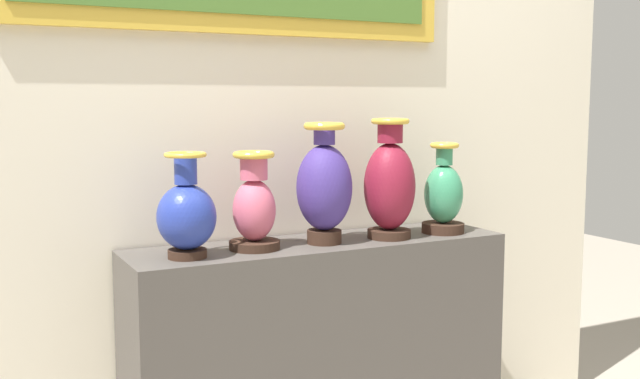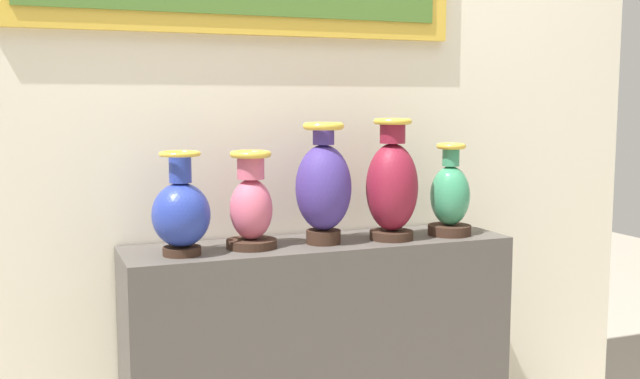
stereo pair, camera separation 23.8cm
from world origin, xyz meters
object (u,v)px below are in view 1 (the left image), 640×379
at_px(vase_indigo, 323,186).
at_px(vase_jade, 444,196).
at_px(vase_burgundy, 390,185).
at_px(vase_rose, 254,206).
at_px(vase_cobalt, 187,214).

distance_m(vase_indigo, vase_jade, 0.46).
xyz_separation_m(vase_indigo, vase_burgundy, (0.24, -0.01, -0.01)).
bearing_deg(vase_rose, vase_jade, -2.35).
relative_size(vase_cobalt, vase_burgundy, 0.77).
xyz_separation_m(vase_cobalt, vase_rose, (0.22, 0.03, 0.00)).
bearing_deg(vase_jade, vase_burgundy, -179.78).
bearing_deg(vase_jade, vase_cobalt, -179.90).
xyz_separation_m(vase_rose, vase_indigo, (0.23, -0.01, 0.05)).
relative_size(vase_rose, vase_indigo, 0.78).
bearing_deg(vase_rose, vase_burgundy, -3.55).
relative_size(vase_rose, vase_jade, 0.97).
bearing_deg(vase_burgundy, vase_rose, 176.45).
xyz_separation_m(vase_rose, vase_burgundy, (0.47, -0.03, 0.05)).
bearing_deg(vase_cobalt, vase_burgundy, 0.06).
distance_m(vase_cobalt, vase_burgundy, 0.69).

